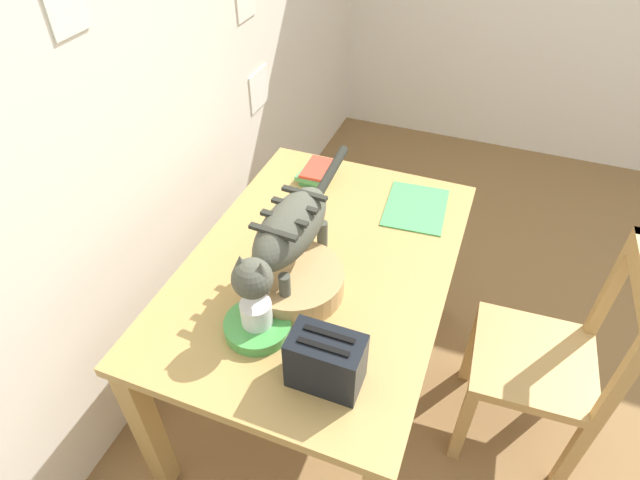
{
  "coord_description": "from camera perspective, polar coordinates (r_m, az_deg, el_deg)",
  "views": [
    {
      "loc": [
        -1.23,
        0.75,
        1.98
      ],
      "look_at": [
        -0.0,
        1.22,
        0.84
      ],
      "focal_mm": 29.37,
      "sensor_mm": 36.0,
      "label": 1
    }
  ],
  "objects": [
    {
      "name": "wicker_basket",
      "position": [
        1.69,
        -2.84,
        -4.49
      ],
      "size": [
        0.32,
        0.32,
        0.08
      ],
      "color": "tan",
      "rests_on": "dining_table"
    },
    {
      "name": "saucer_bowl",
      "position": [
        1.61,
        -6.78,
        -9.25
      ],
      "size": [
        0.2,
        0.2,
        0.04
      ],
      "primitive_type": "cylinder",
      "color": "green",
      "rests_on": "dining_table"
    },
    {
      "name": "coffee_mug",
      "position": [
        1.56,
        -6.89,
        -7.79
      ],
      "size": [
        0.13,
        0.09,
        0.08
      ],
      "color": "silver",
      "rests_on": "saucer_bowl"
    },
    {
      "name": "book_stack",
      "position": [
        2.2,
        -0.34,
        7.4
      ],
      "size": [
        0.19,
        0.13,
        0.05
      ],
      "color": "#449B53",
      "rests_on": "dining_table"
    },
    {
      "name": "magazine",
      "position": [
        2.08,
        10.4,
        3.53
      ],
      "size": [
        0.32,
        0.25,
        0.01
      ],
      "primitive_type": "cube",
      "rotation": [
        0.0,
        0.0,
        0.08
      ],
      "color": "#47A659",
      "rests_on": "dining_table"
    },
    {
      "name": "toaster",
      "position": [
        1.43,
        0.65,
        -13.04
      ],
      "size": [
        0.12,
        0.2,
        0.18
      ],
      "color": "black",
      "rests_on": "dining_table"
    },
    {
      "name": "wall_rear",
      "position": [
        1.87,
        -22.09,
        15.03
      ],
      "size": [
        5.29,
        0.11,
        2.5
      ],
      "color": "silver",
      "rests_on": "ground_plane"
    },
    {
      "name": "wooden_chair_near",
      "position": [
        2.05,
        23.55,
        -11.89
      ],
      "size": [
        0.44,
        0.44,
        0.94
      ],
      "rotation": [
        0.0,
        0.0,
        0.05
      ],
      "color": "tan",
      "rests_on": "ground_plane"
    },
    {
      "name": "cat",
      "position": [
        1.59,
        -3.61,
        0.61
      ],
      "size": [
        0.72,
        0.18,
        0.31
      ],
      "rotation": [
        0.0,
        0.0,
        1.51
      ],
      "color": "#4B4D40",
      "rests_on": "dining_table"
    },
    {
      "name": "dining_table",
      "position": [
        1.87,
        0.0,
        -4.35
      ],
      "size": [
        1.28,
        0.88,
        0.74
      ],
      "color": "tan",
      "rests_on": "ground_plane"
    }
  ]
}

